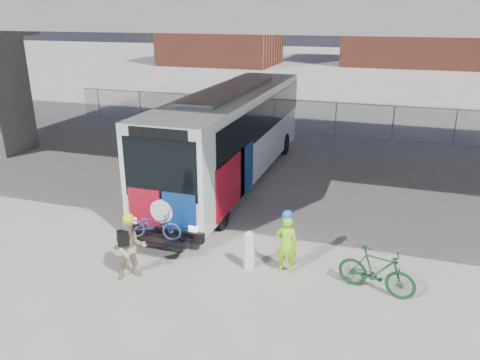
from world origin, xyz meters
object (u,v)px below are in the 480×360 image
at_px(bollard, 249,249).
at_px(bike_parked, 377,271).
at_px(cyclist_hivis, 286,242).
at_px(cyclist_tan, 131,248).
at_px(bus, 232,129).

distance_m(bollard, bike_parked, 3.23).
xyz_separation_m(cyclist_hivis, cyclist_tan, (-3.64, -1.54, 0.01)).
distance_m(cyclist_hivis, cyclist_tan, 3.95).
distance_m(cyclist_tan, bike_parked, 6.07).
bearing_deg(cyclist_tan, bike_parked, -25.65).
bearing_deg(bus, cyclist_tan, -89.67).
height_order(bollard, cyclist_hivis, cyclist_hivis).
height_order(cyclist_hivis, cyclist_tan, cyclist_tan).
bearing_deg(bollard, bike_parked, -1.12).
bearing_deg(bollard, bus, 112.83).
relative_size(bus, cyclist_tan, 7.19).
bearing_deg(bus, bike_parked, -47.77).
relative_size(bollard, cyclist_tan, 0.61).
bearing_deg(bus, cyclist_hivis, -59.78).
height_order(bus, cyclist_hivis, bus).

